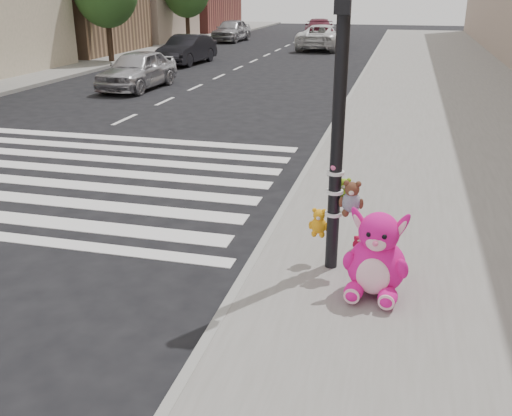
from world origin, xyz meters
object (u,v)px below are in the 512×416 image
(pink_bunny, at_px, (376,260))
(car_silver_far, at_px, (137,70))
(car_dark_far, at_px, (187,50))
(car_white_near, at_px, (323,37))
(red_teddy, at_px, (357,243))
(signal_pole, at_px, (339,148))

(pink_bunny, relative_size, car_silver_far, 0.26)
(car_dark_far, relative_size, car_white_near, 0.79)
(pink_bunny, distance_m, car_silver_far, 17.02)
(pink_bunny, bearing_deg, car_silver_far, 130.56)
(pink_bunny, bearing_deg, car_dark_far, 121.95)
(red_teddy, height_order, car_silver_far, car_silver_far)
(pink_bunny, xyz_separation_m, car_silver_far, (-9.70, 13.99, 0.13))
(signal_pole, bearing_deg, car_white_near, 98.34)
(car_white_near, bearing_deg, car_silver_far, 78.64)
(car_dark_far, bearing_deg, pink_bunny, -59.39)
(signal_pole, xyz_separation_m, red_teddy, (0.26, 0.59, -1.50))
(red_teddy, bearing_deg, car_white_near, 64.68)
(car_dark_far, xyz_separation_m, car_white_near, (5.64, 9.05, 0.04))
(pink_bunny, bearing_deg, signal_pole, 139.44)
(signal_pole, bearing_deg, car_silver_far, 124.28)
(car_silver_far, height_order, car_white_near, car_white_near)
(pink_bunny, height_order, red_teddy, pink_bunny)
(pink_bunny, distance_m, red_teddy, 1.28)
(pink_bunny, height_order, car_silver_far, car_silver_far)
(car_dark_far, distance_m, car_white_near, 10.66)
(car_silver_far, bearing_deg, red_teddy, -51.59)
(car_silver_far, bearing_deg, car_white_near, 76.47)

